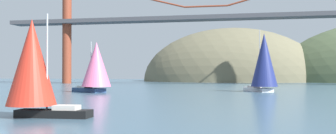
{
  "coord_description": "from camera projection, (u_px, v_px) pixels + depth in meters",
  "views": [
    {
      "loc": [
        14.01,
        -20.3,
        3.44
      ],
      "look_at": [
        0.0,
        43.76,
        4.32
      ],
      "focal_mm": 42.99,
      "sensor_mm": 36.0,
      "label": 1
    }
  ],
  "objects": [
    {
      "name": "sailboat_navy_sail",
      "position": [
        264.0,
        62.0,
        70.43
      ],
      "size": [
        6.85,
        9.49,
        11.07
      ],
      "color": "white",
      "rests_on": "ground_plane"
    },
    {
      "name": "suspension_bridge",
      "position": [
        206.0,
        15.0,
        115.84
      ],
      "size": [
        122.92,
        6.0,
        42.04
      ],
      "color": "brown",
      "rests_on": "ground_plane"
    },
    {
      "name": "ground_plane",
      "position": [
        3.0,
        133.0,
        22.78
      ],
      "size": [
        360.0,
        360.0,
        0.0
      ],
      "primitive_type": "plane",
      "color": "#426075"
    },
    {
      "name": "sailboat_scarlet_sail",
      "position": [
        33.0,
        65.0,
        30.96
      ],
      "size": [
        6.74,
        4.0,
        7.95
      ],
      "color": "black",
      "rests_on": "ground_plane"
    },
    {
      "name": "headland_center",
      "position": [
        232.0,
        81.0,
        153.58
      ],
      "size": [
        68.65,
        44.0,
        40.89
      ],
      "primitive_type": "ellipsoid",
      "color": "#6B664C",
      "rests_on": "ground_plane"
    },
    {
      "name": "sailboat_pink_spinnaker",
      "position": [
        96.0,
        66.0,
        68.52
      ],
      "size": [
        9.01,
        7.52,
        8.78
      ],
      "color": "navy",
      "rests_on": "ground_plane"
    }
  ]
}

